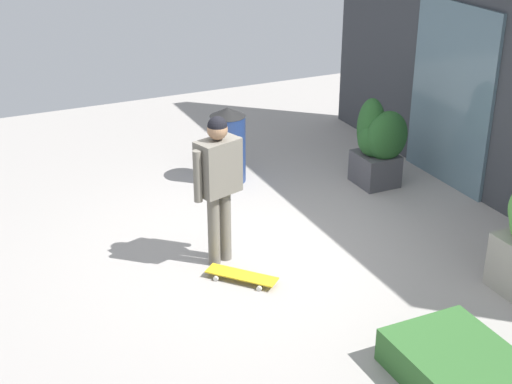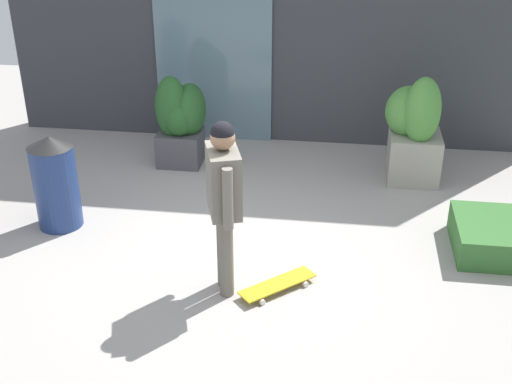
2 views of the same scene
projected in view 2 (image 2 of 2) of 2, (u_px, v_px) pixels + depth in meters
ground_plane at (235, 258)px, 6.76m from camera, size 12.00×12.00×0.00m
skateboarder at (224, 191)px, 5.82m from camera, size 0.39×0.61×1.67m
skateboard at (278, 284)px, 6.24m from camera, size 0.70×0.66×0.08m
planter_box_left at (414, 130)px, 8.07m from camera, size 0.69×0.67×1.35m
planter_box_right at (181, 119)px, 8.51m from camera, size 0.61×0.63×1.19m
trash_bin at (55, 182)px, 7.11m from camera, size 0.48×0.48×1.04m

